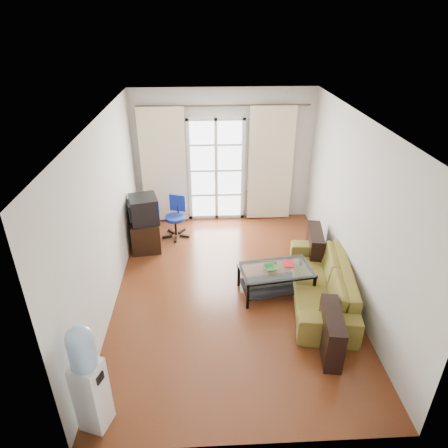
# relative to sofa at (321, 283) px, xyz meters

# --- Properties ---
(floor) EXTENTS (5.20, 5.20, 0.00)m
(floor) POSITION_rel_sofa_xyz_m (-1.34, 0.31, -0.31)
(floor) COLOR brown
(floor) RESTS_ON ground
(ceiling) EXTENTS (5.20, 5.20, 0.00)m
(ceiling) POSITION_rel_sofa_xyz_m (-1.34, 0.31, 2.39)
(ceiling) COLOR white
(ceiling) RESTS_ON wall_back
(wall_back) EXTENTS (3.60, 0.02, 2.70)m
(wall_back) POSITION_rel_sofa_xyz_m (-1.34, 2.91, 1.04)
(wall_back) COLOR silver
(wall_back) RESTS_ON floor
(wall_front) EXTENTS (3.60, 0.02, 2.70)m
(wall_front) POSITION_rel_sofa_xyz_m (-1.34, -2.29, 1.04)
(wall_front) COLOR silver
(wall_front) RESTS_ON floor
(wall_left) EXTENTS (0.02, 5.20, 2.70)m
(wall_left) POSITION_rel_sofa_xyz_m (-3.14, 0.31, 1.04)
(wall_left) COLOR silver
(wall_left) RESTS_ON floor
(wall_right) EXTENTS (0.02, 5.20, 2.70)m
(wall_right) POSITION_rel_sofa_xyz_m (0.46, 0.31, 1.04)
(wall_right) COLOR silver
(wall_right) RESTS_ON floor
(french_door) EXTENTS (1.16, 0.06, 2.15)m
(french_door) POSITION_rel_sofa_xyz_m (-1.49, 2.85, 0.77)
(french_door) COLOR white
(french_door) RESTS_ON wall_back
(curtain_rod) EXTENTS (3.30, 0.04, 0.04)m
(curtain_rod) POSITION_rel_sofa_xyz_m (-1.34, 2.81, 2.07)
(curtain_rod) COLOR #4C3F2D
(curtain_rod) RESTS_ON wall_back
(curtain_left) EXTENTS (0.90, 0.07, 2.35)m
(curtain_left) POSITION_rel_sofa_xyz_m (-2.54, 2.79, 0.89)
(curtain_left) COLOR #F6EDC6
(curtain_left) RESTS_ON curtain_rod
(curtain_right) EXTENTS (0.90, 0.07, 2.35)m
(curtain_right) POSITION_rel_sofa_xyz_m (-0.39, 2.79, 0.89)
(curtain_right) COLOR #F6EDC6
(curtain_right) RESTS_ON curtain_rod
(radiator) EXTENTS (0.64, 0.12, 0.64)m
(radiator) POSITION_rel_sofa_xyz_m (-0.54, 2.81, 0.02)
(radiator) COLOR gray
(radiator) RESTS_ON floor
(sofa) EXTENTS (2.36, 1.45, 0.62)m
(sofa) POSITION_rel_sofa_xyz_m (0.00, 0.00, 0.00)
(sofa) COLOR brown
(sofa) RESTS_ON floor
(coffee_table) EXTENTS (1.18, 0.79, 0.45)m
(coffee_table) POSITION_rel_sofa_xyz_m (-0.66, 0.20, -0.02)
(coffee_table) COLOR silver
(coffee_table) RESTS_ON floor
(bowl) EXTENTS (0.35, 0.35, 0.05)m
(bowl) POSITION_rel_sofa_xyz_m (-0.76, 0.19, 0.17)
(bowl) COLOR green
(bowl) RESTS_ON coffee_table
(book) EXTENTS (0.16, 0.22, 0.02)m
(book) POSITION_rel_sofa_xyz_m (-0.53, 0.31, 0.15)
(book) COLOR #A91427
(book) RESTS_ON coffee_table
(remote) EXTENTS (0.15, 0.07, 0.02)m
(remote) POSITION_rel_sofa_xyz_m (-0.71, 0.33, 0.15)
(remote) COLOR black
(remote) RESTS_ON coffee_table
(tv_stand) EXTENTS (0.61, 0.83, 0.56)m
(tv_stand) POSITION_rel_sofa_xyz_m (-2.86, 1.75, -0.03)
(tv_stand) COLOR black
(tv_stand) RESTS_ON floor
(crt_tv) EXTENTS (0.61, 0.62, 0.48)m
(crt_tv) POSITION_rel_sofa_xyz_m (-2.86, 1.67, 0.49)
(crt_tv) COLOR black
(crt_tv) RESTS_ON tv_stand
(task_chair) EXTENTS (0.70, 0.70, 0.82)m
(task_chair) POSITION_rel_sofa_xyz_m (-2.31, 2.11, -0.07)
(task_chair) COLOR black
(task_chair) RESTS_ON floor
(water_cooler) EXTENTS (0.35, 0.35, 1.35)m
(water_cooler) POSITION_rel_sofa_xyz_m (-2.94, -1.96, 0.40)
(water_cooler) COLOR white
(water_cooler) RESTS_ON floor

